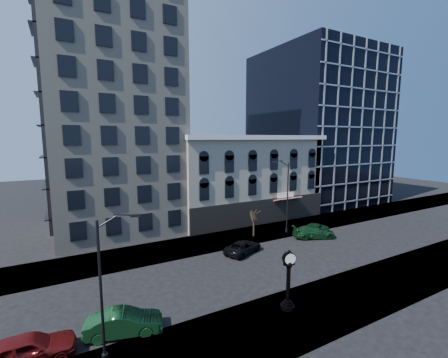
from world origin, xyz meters
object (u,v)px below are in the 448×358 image
street_lamp_near (111,249)px  car_near_a (27,349)px  car_near_b (124,323)px  street_clock (288,282)px

street_lamp_near → car_near_a: bearing=169.1°
car_near_a → car_near_b: (5.05, 0.03, -0.06)m
street_clock → street_lamp_near: street_lamp_near is taller
street_clock → car_near_b: size_ratio=0.93×
car_near_a → car_near_b: 5.05m
car_near_a → car_near_b: size_ratio=1.04×
street_clock → street_lamp_near: 12.25m
street_clock → car_near_b: 11.11m
street_clock → street_lamp_near: bearing=-167.5°
street_lamp_near → car_near_b: bearing=83.6°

